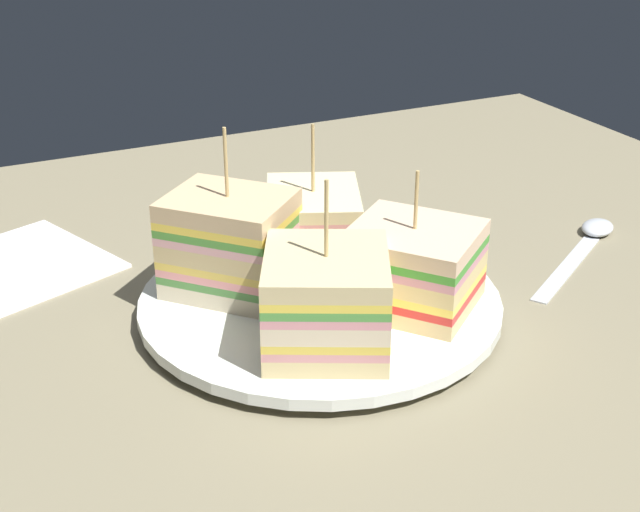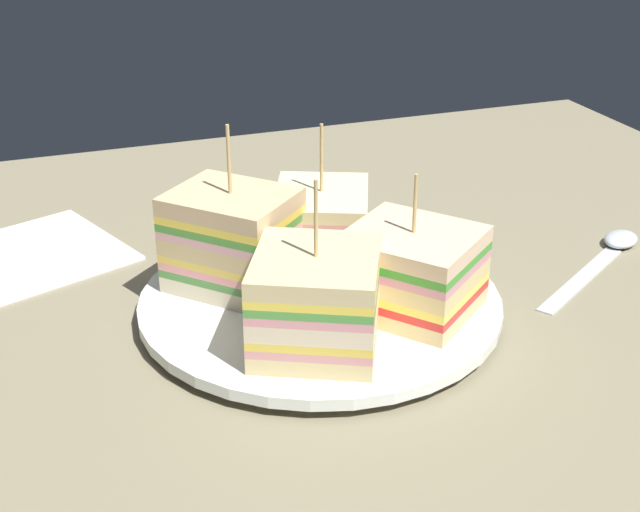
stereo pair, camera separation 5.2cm
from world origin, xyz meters
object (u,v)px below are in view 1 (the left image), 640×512
sandwich_wedge_0 (412,267)px  sandwich_wedge_1 (313,225)px  sandwich_wedge_2 (230,244)px  plate (320,303)px  sandwich_wedge_3 (326,301)px  napkin (15,266)px  spoon (588,239)px  chip_pile (338,274)px

sandwich_wedge_0 → sandwich_wedge_1: bearing=-21.9°
sandwich_wedge_0 → sandwich_wedge_2: sandwich_wedge_2 is taller
plate → sandwich_wedge_0: 6.90cm
sandwich_wedge_3 → napkin: sandwich_wedge_3 is taller
napkin → sandwich_wedge_0: bearing=138.9°
sandwich_wedge_0 → spoon: size_ratio=0.75×
plate → napkin: 23.95cm
sandwich_wedge_1 → napkin: 22.73cm
plate → spoon: 24.22cm
sandwich_wedge_1 → spoon: sandwich_wedge_1 is taller
sandwich_wedge_2 → napkin: 18.47cm
sandwich_wedge_2 → napkin: size_ratio=0.93×
sandwich_wedge_1 → sandwich_wedge_2: sandwich_wedge_2 is taller
sandwich_wedge_0 → chip_pile: sandwich_wedge_0 is taller
sandwich_wedge_3 → spoon: (-26.49, -6.73, -3.97)cm
sandwich_wedge_3 → sandwich_wedge_0: bearing=-47.4°
sandwich_wedge_1 → sandwich_wedge_2: size_ratio=0.88×
spoon → plate: bearing=150.1°
sandwich_wedge_1 → sandwich_wedge_3: 12.17cm
chip_pile → spoon: size_ratio=0.52×
spoon → sandwich_wedge_1: bearing=135.8°
napkin → sandwich_wedge_1: bearing=152.0°
sandwich_wedge_2 → sandwich_wedge_3: (-2.65, 9.19, -0.43)cm
plate → sandwich_wedge_2: (4.94, -3.56, 3.93)cm
spoon → sandwich_wedge_0: bearing=161.0°
sandwich_wedge_3 → napkin: 26.99cm
plate → sandwich_wedge_0: sandwich_wedge_0 is taller
napkin → plate: bearing=137.4°
plate → chip_pile: size_ratio=3.32×
sandwich_wedge_2 → chip_pile: size_ratio=1.56×
plate → napkin: (17.62, -16.21, -0.60)cm
sandwich_wedge_2 → spoon: sandwich_wedge_2 is taller
sandwich_wedge_3 → chip_pile: size_ratio=1.45×
plate → spoon: size_ratio=1.71×
plate → napkin: size_ratio=1.98×
spoon → napkin: (41.81, -15.11, -0.13)cm
sandwich_wedge_3 → sandwich_wedge_1: bearing=4.8°
chip_pile → napkin: 25.05cm
chip_pile → sandwich_wedge_1: bearing=-97.4°
plate → sandwich_wedge_3: bearing=67.8°
sandwich_wedge_1 → napkin: sandwich_wedge_1 is taller
sandwich_wedge_0 → sandwich_wedge_3: bearing=67.6°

